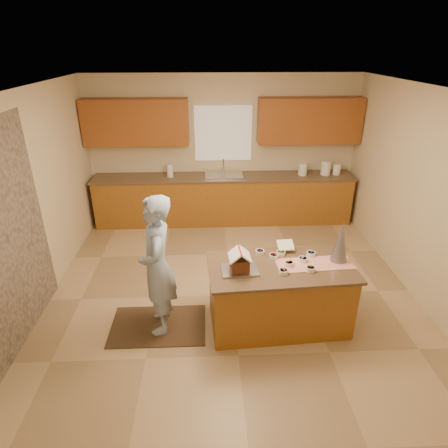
{
  "coord_description": "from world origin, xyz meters",
  "views": [
    {
      "loc": [
        -0.31,
        -4.35,
        3.17
      ],
      "look_at": [
        -0.1,
        0.2,
        1.0
      ],
      "focal_mm": 30.63,
      "sensor_mm": 36.0,
      "label": 1
    }
  ],
  "objects": [
    {
      "name": "upper_cabinet_left",
      "position": [
        -1.55,
        2.57,
        1.9
      ],
      "size": [
        1.85,
        0.35,
        0.8
      ],
      "primitive_type": "cube",
      "color": "brown",
      "rests_on": "wall_back"
    },
    {
      "name": "tinsel_tree",
      "position": [
        1.22,
        -0.51,
        1.08
      ],
      "size": [
        0.21,
        0.21,
        0.5
      ],
      "primitive_type": "cone",
      "rotation": [
        0.0,
        0.0,
        0.06
      ],
      "color": "#A0A0AB",
      "rests_on": "island_top"
    },
    {
      "name": "rug",
      "position": [
        -0.95,
        -0.6,
        0.01
      ],
      "size": [
        1.16,
        0.76,
        0.01
      ],
      "primitive_type": "cube",
      "color": "black",
      "rests_on": "floor"
    },
    {
      "name": "wall_left",
      "position": [
        -2.5,
        0.0,
        1.35
      ],
      "size": [
        5.5,
        5.5,
        0.0
      ],
      "primitive_type": "plane",
      "color": "beige",
      "rests_on": "floor"
    },
    {
      "name": "candy_bowls",
      "position": [
        0.63,
        -0.51,
        0.85
      ],
      "size": [
        0.72,
        0.56,
        0.05
      ],
      "color": "#469C24",
      "rests_on": "island_top"
    },
    {
      "name": "boy",
      "position": [
        -0.9,
        -0.6,
        0.87
      ],
      "size": [
        0.46,
        0.66,
        1.71
      ],
      "primitive_type": "imported",
      "rotation": [
        0.0,
        0.0,
        -1.48
      ],
      "color": "#96AED5",
      "rests_on": "rug"
    },
    {
      "name": "wall_front",
      "position": [
        0.0,
        -2.75,
        1.35
      ],
      "size": [
        5.5,
        5.5,
        0.0
      ],
      "primitive_type": "plane",
      "color": "beige",
      "rests_on": "floor"
    },
    {
      "name": "canister_c",
      "position": [
        2.12,
        2.45,
        1.02
      ],
      "size": [
        0.14,
        0.14,
        0.2
      ],
      "primitive_type": "cylinder",
      "color": "white",
      "rests_on": "back_counter_top"
    },
    {
      "name": "table_runner",
      "position": [
        0.93,
        -0.57,
        0.83
      ],
      "size": [
        0.92,
        0.38,
        0.01
      ],
      "primitive_type": "cube",
      "rotation": [
        0.0,
        0.0,
        0.06
      ],
      "color": "red",
      "rests_on": "island_top"
    },
    {
      "name": "sink",
      "position": [
        0.0,
        2.45,
        0.89
      ],
      "size": [
        0.7,
        0.45,
        0.12
      ],
      "primitive_type": "cube",
      "color": "silver",
      "rests_on": "back_counter_top"
    },
    {
      "name": "wall_back",
      "position": [
        0.0,
        2.75,
        1.35
      ],
      "size": [
        5.5,
        5.5,
        0.0
      ],
      "primitive_type": "plane",
      "color": "beige",
      "rests_on": "floor"
    },
    {
      "name": "island_base",
      "position": [
        0.53,
        -0.6,
        0.4
      ],
      "size": [
        1.67,
        0.91,
        0.79
      ],
      "primitive_type": "cube",
      "rotation": [
        0.0,
        0.0,
        0.06
      ],
      "color": "#9F5C21",
      "rests_on": "floor"
    },
    {
      "name": "ceiling",
      "position": [
        0.0,
        0.0,
        2.7
      ],
      "size": [
        5.5,
        5.5,
        0.0
      ],
      "primitive_type": "plane",
      "color": "silver",
      "rests_on": "floor"
    },
    {
      "name": "wall_right",
      "position": [
        2.5,
        0.0,
        1.35
      ],
      "size": [
        5.5,
        5.5,
        0.0
      ],
      "primitive_type": "plane",
      "color": "beige",
      "rests_on": "floor"
    },
    {
      "name": "back_counter_base",
      "position": [
        0.0,
        2.45,
        0.44
      ],
      "size": [
        4.8,
        0.6,
        0.88
      ],
      "primitive_type": "cube",
      "color": "#9F5C21",
      "rests_on": "floor"
    },
    {
      "name": "canister_b",
      "position": [
        1.91,
        2.45,
        1.05
      ],
      "size": [
        0.18,
        0.18,
        0.26
      ],
      "primitive_type": "cylinder",
      "color": "white",
      "rests_on": "back_counter_top"
    },
    {
      "name": "gingerbread_house",
      "position": [
        0.04,
        -0.68,
        0.95
      ],
      "size": [
        0.26,
        0.27,
        0.25
      ],
      "color": "#552416",
      "rests_on": "baking_tray"
    },
    {
      "name": "back_counter_top",
      "position": [
        0.0,
        2.45,
        0.9
      ],
      "size": [
        4.85,
        0.63,
        0.04
      ],
      "primitive_type": "cube",
      "color": "brown",
      "rests_on": "back_counter_base"
    },
    {
      "name": "island_top",
      "position": [
        0.53,
        -0.6,
        0.81
      ],
      "size": [
        1.75,
        0.99,
        0.04
      ],
      "primitive_type": "cube",
      "rotation": [
        0.0,
        0.0,
        0.06
      ],
      "color": "brown",
      "rests_on": "island_base"
    },
    {
      "name": "upper_cabinet_right",
      "position": [
        1.55,
        2.57,
        1.9
      ],
      "size": [
        1.85,
        0.35,
        0.8
      ],
      "primitive_type": "cube",
      "color": "brown",
      "rests_on": "wall_back"
    },
    {
      "name": "faucet",
      "position": [
        0.0,
        2.63,
        1.06
      ],
      "size": [
        0.03,
        0.03,
        0.28
      ],
      "primitive_type": "cylinder",
      "color": "silver",
      "rests_on": "back_counter_top"
    },
    {
      "name": "cookbook",
      "position": [
        0.64,
        -0.25,
        0.91
      ],
      "size": [
        0.21,
        0.17,
        0.08
      ],
      "primitive_type": "cube",
      "rotation": [
        -1.13,
        0.0,
        0.06
      ],
      "color": "white",
      "rests_on": "island_top"
    },
    {
      "name": "paper_towel",
      "position": [
        -0.99,
        2.45,
        1.04
      ],
      "size": [
        0.11,
        0.11,
        0.24
      ],
      "primitive_type": "cylinder",
      "color": "white",
      "rests_on": "back_counter_top"
    },
    {
      "name": "baking_tray",
      "position": [
        0.04,
        -0.68,
        0.84
      ],
      "size": [
        0.43,
        0.33,
        0.02
      ],
      "primitive_type": "cube",
      "rotation": [
        0.0,
        0.0,
        0.06
      ],
      "color": "silver",
      "rests_on": "island_top"
    },
    {
      "name": "canister_a",
      "position": [
        1.48,
        2.45,
        1.03
      ],
      "size": [
        0.16,
        0.16,
        0.22
      ],
      "primitive_type": "cylinder",
      "color": "white",
      "rests_on": "back_counter_top"
    },
    {
      "name": "floor",
      "position": [
        0.0,
        0.0,
        0.0
      ],
      "size": [
        5.5,
        5.5,
        0.0
      ],
      "primitive_type": "plane",
      "color": "tan",
      "rests_on": "ground"
    },
    {
      "name": "window_curtain",
      "position": [
        0.0,
        2.72,
        1.65
      ],
      "size": [
        1.05,
        0.03,
        1.0
      ],
      "primitive_type": "cube",
      "color": "white",
      "rests_on": "wall_back"
    }
  ]
}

